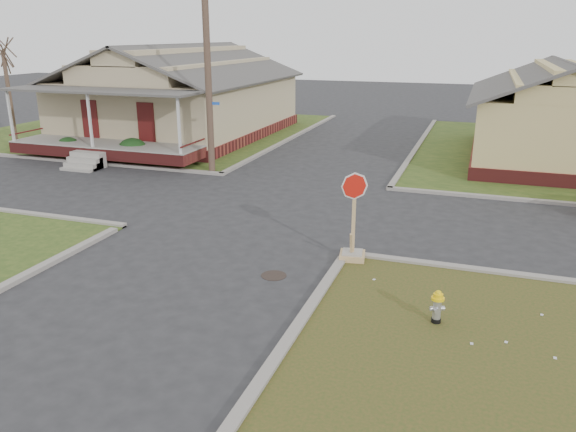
% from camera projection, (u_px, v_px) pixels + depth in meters
% --- Properties ---
extents(ground, '(120.00, 120.00, 0.00)m').
position_uv_depth(ground, '(204.00, 258.00, 15.21)').
color(ground, '#272729').
rests_on(ground, ground).
extents(verge_far_left, '(19.00, 19.00, 0.05)m').
position_uv_depth(verge_far_left, '(151.00, 129.00, 35.42)').
color(verge_far_left, '#2D4719').
rests_on(verge_far_left, ground).
extents(curbs, '(80.00, 40.00, 0.12)m').
position_uv_depth(curbs, '(270.00, 207.00, 19.70)').
color(curbs, gray).
rests_on(curbs, ground).
extents(manhole, '(0.64, 0.64, 0.01)m').
position_uv_depth(manhole, '(274.00, 275.00, 14.07)').
color(manhole, black).
rests_on(manhole, ground).
extents(corner_house, '(10.10, 15.50, 5.30)m').
position_uv_depth(corner_house, '(181.00, 97.00, 32.61)').
color(corner_house, maroon).
rests_on(corner_house, ground).
extents(side_house_yellow, '(7.60, 11.60, 4.70)m').
position_uv_depth(side_house_yellow, '(557.00, 114.00, 26.23)').
color(side_house_yellow, maroon).
rests_on(side_house_yellow, ground).
extents(utility_pole, '(1.80, 0.28, 9.00)m').
position_uv_depth(utility_pole, '(208.00, 62.00, 23.07)').
color(utility_pole, '#483429').
rests_on(utility_pole, ground).
extents(tree_far_left, '(0.22, 0.22, 4.90)m').
position_uv_depth(tree_far_left, '(10.00, 96.00, 30.83)').
color(tree_far_left, '#483429').
rests_on(tree_far_left, verge_far_left).
extents(fire_hydrant, '(0.27, 0.27, 0.73)m').
position_uv_depth(fire_hydrant, '(437.00, 305.00, 11.58)').
color(fire_hydrant, black).
rests_on(fire_hydrant, ground).
extents(stop_sign, '(0.67, 0.66, 2.38)m').
position_uv_depth(stop_sign, '(353.00, 241.00, 14.85)').
color(stop_sign, tan).
rests_on(stop_sign, ground).
extents(hedge_left, '(1.32, 1.08, 1.01)m').
position_uv_depth(hedge_left, '(69.00, 147.00, 27.30)').
color(hedge_left, '#173915').
rests_on(hedge_left, verge_far_left).
extents(hedge_right, '(1.44, 1.18, 1.10)m').
position_uv_depth(hedge_right, '(133.00, 150.00, 26.32)').
color(hedge_right, '#173915').
rests_on(hedge_right, verge_far_left).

